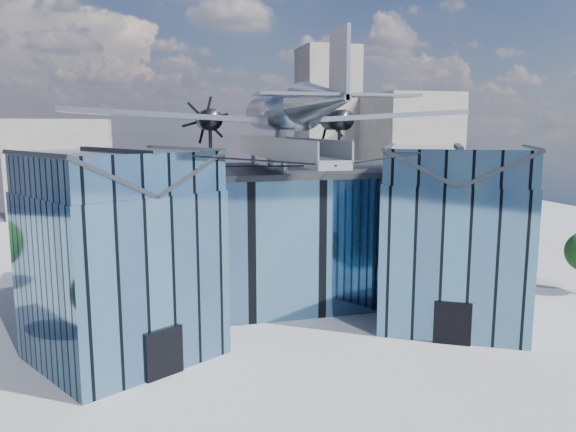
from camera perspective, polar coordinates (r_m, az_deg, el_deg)
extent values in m
plane|color=gray|center=(36.75, 0.83, -11.64)|extent=(120.00, 120.00, 0.00)
cube|color=teal|center=(43.88, -2.39, -1.76)|extent=(28.00, 14.00, 9.50)
cube|color=#24282C|center=(43.22, -2.43, 4.70)|extent=(28.00, 14.00, 0.40)
cube|color=teal|center=(33.10, -16.50, -5.74)|extent=(11.79, 11.43, 9.50)
cube|color=teal|center=(32.14, -16.97, 4.40)|extent=(11.56, 11.20, 2.20)
cube|color=#24282C|center=(31.14, -20.62, 4.07)|extent=(7.98, 9.23, 2.40)
cube|color=#24282C|center=(33.26, -13.55, 4.68)|extent=(7.98, 9.23, 2.40)
cube|color=#24282C|center=(32.07, -17.06, 6.44)|extent=(4.30, 7.10, 0.18)
cube|color=black|center=(30.86, -12.47, -13.44)|extent=(2.03, 1.32, 2.60)
cube|color=black|center=(35.38, -10.09, -4.55)|extent=(0.34, 0.34, 9.50)
cube|color=teal|center=(38.65, 16.44, -3.62)|extent=(11.79, 11.43, 9.50)
cube|color=teal|center=(37.83, 16.84, 5.05)|extent=(11.56, 11.20, 2.20)
cube|color=#24282C|center=(37.82, 13.42, 5.19)|extent=(7.98, 9.23, 2.40)
cube|color=#24282C|center=(37.97, 20.25, 4.90)|extent=(7.98, 9.23, 2.40)
cube|color=#24282C|center=(37.77, 16.92, 6.79)|extent=(4.30, 7.10, 0.18)
cube|color=black|center=(35.69, 16.35, -10.45)|extent=(2.03, 1.32, 2.60)
cube|color=black|center=(38.76, 9.78, -3.34)|extent=(0.34, 0.34, 9.50)
cube|color=gray|center=(37.79, -0.60, 6.20)|extent=(1.80, 21.00, 0.50)
cube|color=gray|center=(37.55, -1.94, 7.17)|extent=(0.08, 21.00, 1.10)
cube|color=gray|center=(38.00, 0.73, 7.20)|extent=(0.08, 21.00, 1.10)
cylinder|color=gray|center=(47.07, -3.52, 5.94)|extent=(0.44, 0.44, 1.35)
cylinder|color=gray|center=(41.22, -1.82, 5.50)|extent=(0.44, 0.44, 1.35)
cylinder|color=gray|center=(37.35, -0.40, 5.13)|extent=(0.44, 0.44, 1.35)
cylinder|color=gray|center=(38.24, -0.79, 7.66)|extent=(0.70, 0.70, 1.40)
cylinder|color=black|center=(29.38, -6.88, 5.88)|extent=(10.55, 6.08, 0.69)
cylinder|color=black|center=(32.59, 11.81, 6.07)|extent=(10.55, 6.08, 0.69)
cylinder|color=black|center=(35.22, -4.52, 5.06)|extent=(6.09, 17.04, 1.19)
cylinder|color=black|center=(36.80, 4.74, 5.23)|extent=(6.09, 17.04, 1.19)
cylinder|color=#979CA3|center=(38.24, -0.80, 10.58)|extent=(2.50, 11.00, 2.50)
sphere|color=#979CA3|center=(43.59, -2.62, 10.39)|extent=(2.50, 2.50, 2.50)
cube|color=black|center=(42.63, -2.33, 11.35)|extent=(1.60, 1.40, 0.50)
cone|color=#979CA3|center=(29.62, 3.61, 11.57)|extent=(2.50, 7.00, 2.50)
cube|color=#979CA3|center=(27.57, 5.23, 15.07)|extent=(0.18, 2.40, 3.40)
cube|color=#979CA3|center=(27.55, 5.12, 12.15)|extent=(8.00, 1.80, 0.14)
cube|color=#979CA3|center=(38.12, -11.59, 9.95)|extent=(14.00, 3.20, 1.08)
cylinder|color=black|center=(38.94, -8.06, 9.66)|extent=(1.44, 3.20, 1.44)
cone|color=black|center=(40.73, -8.38, 9.62)|extent=(0.70, 0.70, 0.70)
cube|color=black|center=(40.88, -8.40, 9.62)|extent=(1.05, 0.06, 3.33)
cube|color=black|center=(40.88, -8.40, 9.62)|extent=(2.53, 0.06, 2.53)
cube|color=black|center=(40.88, -8.40, 9.62)|extent=(3.33, 0.06, 1.05)
cylinder|color=black|center=(38.35, -7.90, 7.84)|extent=(0.24, 0.24, 1.75)
cube|color=#979CA3|center=(41.45, 8.41, 9.96)|extent=(14.00, 3.20, 1.08)
cylinder|color=black|center=(41.12, 4.95, 9.68)|extent=(1.44, 3.20, 1.44)
cone|color=black|center=(42.81, 4.12, 9.66)|extent=(0.70, 0.70, 0.70)
cube|color=black|center=(42.96, 4.05, 9.66)|extent=(1.05, 0.06, 3.33)
cube|color=black|center=(42.96, 4.05, 9.66)|extent=(2.53, 0.06, 2.53)
cube|color=black|center=(42.96, 4.05, 9.66)|extent=(3.33, 0.06, 1.05)
cylinder|color=black|center=(40.56, 5.22, 7.95)|extent=(0.24, 0.24, 1.75)
cube|color=gray|center=(91.12, 12.03, 6.39)|extent=(12.00, 14.00, 18.00)
cube|color=gray|center=(88.86, -21.98, 4.57)|extent=(14.00, 10.00, 14.00)
cube|color=gray|center=(96.32, 3.99, 9.09)|extent=(9.00, 9.00, 26.00)
cylinder|color=black|center=(59.82, 21.75, -2.86)|extent=(0.39, 0.39, 2.57)
sphere|color=#1D4016|center=(59.41, 21.88, -0.69)|extent=(3.73, 3.73, 3.36)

